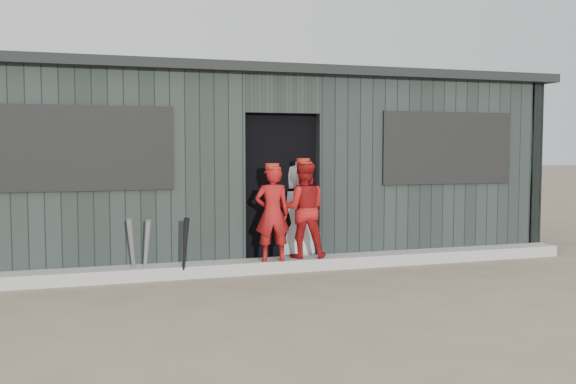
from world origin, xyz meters
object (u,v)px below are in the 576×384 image
object	(u,v)px
player_red_left	(272,213)
dugout	(254,166)
bat_left	(146,249)
player_grey_back	(297,214)
bat_right	(185,249)
player_red_right	(303,209)
bat_mid	(132,250)

from	to	relation	value
player_red_left	dugout	world-z (taller)	dugout
bat_left	player_red_left	distance (m)	1.58
player_red_left	player_grey_back	size ratio (longest dim) A/B	0.88
player_grey_back	bat_right	bearing A→B (deg)	30.21
player_red_right	bat_left	bearing A→B (deg)	16.45
bat_mid	player_red_left	xyz separation A→B (m)	(1.70, 0.06, 0.36)
bat_mid	player_red_left	distance (m)	1.74
bat_left	bat_right	size ratio (longest dim) A/B	0.98
player_red_left	dugout	xyz separation A→B (m)	(0.23, 1.80, 0.54)
player_red_left	player_grey_back	bearing A→B (deg)	-127.31
player_grey_back	dugout	xyz separation A→B (m)	(-0.27, 1.29, 0.61)
bat_left	player_grey_back	xyz separation A→B (m)	(2.03, 0.47, 0.31)
player_red_left	player_grey_back	world-z (taller)	player_grey_back
player_red_right	bat_mid	bearing A→B (deg)	18.88
player_grey_back	player_red_left	bearing A→B (deg)	55.01
player_grey_back	bat_left	bearing A→B (deg)	22.41
bat_mid	player_red_right	bearing A→B (deg)	5.38
bat_mid	dugout	bearing A→B (deg)	43.90
player_red_left	dugout	distance (m)	1.89
bat_left	player_grey_back	distance (m)	2.11
bat_left	player_grey_back	size ratio (longest dim) A/B	0.54
bat_mid	player_red_right	xyz separation A→B (m)	(2.15, 0.20, 0.39)
player_grey_back	dugout	size ratio (longest dim) A/B	0.16
bat_mid	player_grey_back	bearing A→B (deg)	14.64
bat_mid	player_red_left	size ratio (longest dim) A/B	0.65
bat_right	player_red_left	size ratio (longest dim) A/B	0.63
bat_mid	player_red_right	distance (m)	2.19
player_red_left	player_red_right	size ratio (longest dim) A/B	0.95
bat_left	player_red_left	bearing A→B (deg)	-1.40
bat_mid	dugout	size ratio (longest dim) A/B	0.09
bat_left	bat_mid	distance (m)	0.20
player_red_left	dugout	size ratio (longest dim) A/B	0.14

